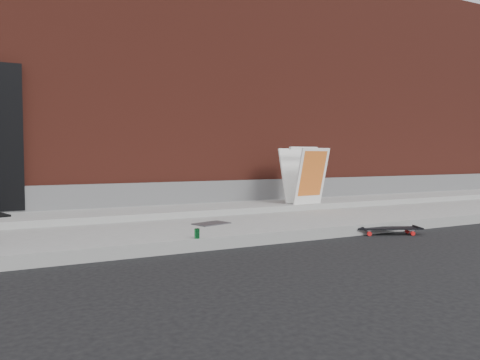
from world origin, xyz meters
TOP-DOWN VIEW (x-y plane):
  - ground at (0.00, 0.00)m, footprint 80.00×80.00m
  - sidewalk at (0.00, 1.50)m, footprint 20.00×3.00m
  - apron at (0.00, 2.40)m, footprint 20.00×1.20m
  - building at (-0.00, 6.99)m, footprint 20.00×8.10m
  - skateboard at (2.50, -0.12)m, footprint 0.91×0.58m
  - pizza_sign at (2.52, 1.99)m, footprint 0.67×0.78m
  - soda_can at (-0.36, 0.05)m, footprint 0.08×0.08m
  - utility_plate at (0.25, 1.04)m, footprint 0.56×0.44m

SIDE VIEW (x-z plane):
  - ground at x=0.00m, z-range 0.00..0.00m
  - sidewalk at x=0.00m, z-range 0.00..0.15m
  - skateboard at x=2.50m, z-range 0.03..0.13m
  - utility_plate at x=0.25m, z-range 0.15..0.16m
  - apron at x=0.00m, z-range 0.15..0.25m
  - soda_can at x=-0.36m, z-range 0.15..0.27m
  - pizza_sign at x=2.52m, z-range 0.25..1.28m
  - building at x=0.00m, z-range 0.00..5.00m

